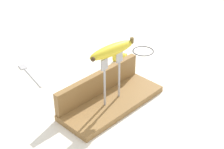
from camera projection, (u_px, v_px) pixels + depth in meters
The scene contains 8 objects.
ground_plane at pixel (112, 105), 1.14m from camera, with size 3.00×3.00×0.00m, color white.
wooden_board at pixel (112, 103), 1.13m from camera, with size 0.36×0.15×0.02m, color olive.
board_backstop at pixel (99, 83), 1.14m from camera, with size 0.36×0.02×0.08m, color olive.
fork_stand_center at pixel (113, 75), 1.07m from camera, with size 0.09×0.01×0.17m.
banana_raised_center at pixel (113, 50), 1.02m from camera, with size 0.17×0.05×0.04m.
fork_fallen_near at pixel (28, 72), 1.31m from camera, with size 0.06×0.19×0.01m.
banana_chunk_near at pixel (120, 57), 1.37m from camera, with size 0.06×0.06×0.04m.
wire_coil at pixel (143, 51), 1.46m from camera, with size 0.09×0.09×0.00m, color black.
Camera 1 is at (-0.66, -0.63, 0.68)m, focal length 54.61 mm.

